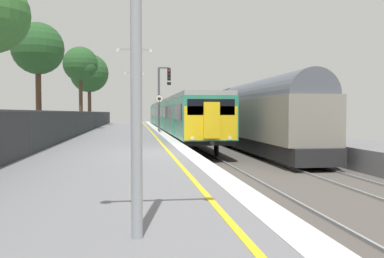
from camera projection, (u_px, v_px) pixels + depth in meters
ground at (246, 168)px, 16.30m from camera, size 17.40×110.00×1.21m
commuter_train_at_platform at (173, 115)px, 41.25m from camera, size 2.83×42.19×3.81m
freight_train_adjacent_track at (215, 114)px, 40.26m from camera, size 2.60×46.21×4.47m
signal_gantry at (162, 91)px, 34.63m from camera, size 1.10×0.24×5.33m
speed_limit_sign at (159, 109)px, 32.42m from camera, size 0.59×0.08×2.92m
platform_lamp_mid at (135, 85)px, 23.06m from camera, size 2.00×0.20×5.15m
platform_lamp_far at (134, 95)px, 41.10m from camera, size 2.00×0.20×5.59m
platform_back_fence at (30, 131)px, 15.13m from camera, size 0.07×99.00×1.64m
background_tree_left at (39, 50)px, 24.97m from camera, size 3.12×3.12×6.97m
background_tree_centre at (81, 65)px, 38.93m from camera, size 3.25×3.25×7.72m
background_tree_back at (89, 75)px, 51.70m from camera, size 4.76×4.76×8.85m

